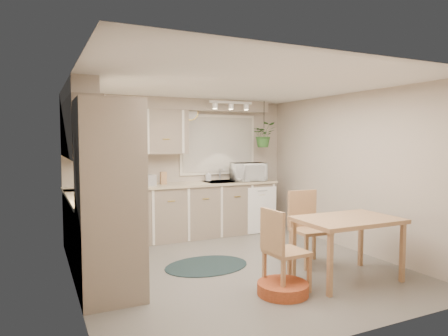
{
  "coord_description": "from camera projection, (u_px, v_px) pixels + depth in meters",
  "views": [
    {
      "loc": [
        -2.38,
        -4.63,
        1.68
      ],
      "look_at": [
        0.09,
        0.55,
        1.28
      ],
      "focal_mm": 32.0,
      "sensor_mm": 36.0,
      "label": 1
    }
  ],
  "objects": [
    {
      "name": "floor",
      "position": [
        236.0,
        267.0,
        5.31
      ],
      "size": [
        4.2,
        4.2,
        0.0
      ],
      "primitive_type": "plane",
      "color": "#625E56",
      "rests_on": "ground"
    },
    {
      "name": "ceiling",
      "position": [
        236.0,
        84.0,
        5.14
      ],
      "size": [
        4.2,
        4.2,
        0.0
      ],
      "primitive_type": "plane",
      "color": "white",
      "rests_on": "wall_back"
    },
    {
      "name": "wall_back",
      "position": [
        182.0,
        167.0,
        7.12
      ],
      "size": [
        4.0,
        0.04,
        2.4
      ],
      "primitive_type": "cube",
      "color": "#B3A494",
      "rests_on": "floor"
    },
    {
      "name": "wall_front",
      "position": [
        350.0,
        198.0,
        3.33
      ],
      "size": [
        4.0,
        0.04,
        2.4
      ],
      "primitive_type": "cube",
      "color": "#B3A494",
      "rests_on": "floor"
    },
    {
      "name": "wall_left",
      "position": [
        73.0,
        184.0,
        4.37
      ],
      "size": [
        0.04,
        4.2,
        2.4
      ],
      "primitive_type": "cube",
      "color": "#B3A494",
      "rests_on": "floor"
    },
    {
      "name": "wall_right",
      "position": [
        352.0,
        172.0,
        6.08
      ],
      "size": [
        0.04,
        4.2,
        2.4
      ],
      "primitive_type": "cube",
      "color": "#B3A494",
      "rests_on": "floor"
    },
    {
      "name": "base_cab_left",
      "position": [
        93.0,
        232.0,
        5.34
      ],
      "size": [
        0.6,
        1.85,
        0.9
      ],
      "primitive_type": "cube",
      "color": "gray",
      "rests_on": "floor"
    },
    {
      "name": "base_cab_back",
      "position": [
        177.0,
        212.0,
        6.81
      ],
      "size": [
        3.6,
        0.6,
        0.9
      ],
      "primitive_type": "cube",
      "color": "gray",
      "rests_on": "floor"
    },
    {
      "name": "counter_left",
      "position": [
        93.0,
        198.0,
        5.31
      ],
      "size": [
        0.64,
        1.89,
        0.04
      ],
      "primitive_type": "cube",
      "color": "beige",
      "rests_on": "base_cab_left"
    },
    {
      "name": "counter_back",
      "position": [
        177.0,
        185.0,
        6.77
      ],
      "size": [
        3.64,
        0.64,
        0.04
      ],
      "primitive_type": "cube",
      "color": "beige",
      "rests_on": "base_cab_back"
    },
    {
      "name": "oven_stack",
      "position": [
        110.0,
        201.0,
        4.18
      ],
      "size": [
        0.65,
        0.65,
        2.1
      ],
      "primitive_type": "cube",
      "color": "gray",
      "rests_on": "floor"
    },
    {
      "name": "wall_oven_face",
      "position": [
        140.0,
        199.0,
        4.32
      ],
      "size": [
        0.02,
        0.56,
        0.58
      ],
      "primitive_type": "cube",
      "color": "white",
      "rests_on": "oven_stack"
    },
    {
      "name": "upper_cab_left",
      "position": [
        79.0,
        129.0,
        5.3
      ],
      "size": [
        0.35,
        2.0,
        0.75
      ],
      "primitive_type": "cube",
      "color": "gray",
      "rests_on": "wall_left"
    },
    {
      "name": "upper_cab_back",
      "position": [
        127.0,
        131.0,
        6.49
      ],
      "size": [
        2.0,
        0.35,
        0.75
      ],
      "primitive_type": "cube",
      "color": "gray",
      "rests_on": "wall_back"
    },
    {
      "name": "soffit_left",
      "position": [
        77.0,
        93.0,
        5.26
      ],
      "size": [
        0.3,
        2.0,
        0.2
      ],
      "primitive_type": "cube",
      "color": "#B3A494",
      "rests_on": "wall_left"
    },
    {
      "name": "soffit_back",
      "position": [
        173.0,
        104.0,
        6.82
      ],
      "size": [
        3.6,
        0.3,
        0.2
      ],
      "primitive_type": "cube",
      "color": "#B3A494",
      "rests_on": "wall_back"
    },
    {
      "name": "cooktop",
      "position": [
        100.0,
        202.0,
        4.79
      ],
      "size": [
        0.52,
        0.58,
        0.02
      ],
      "primitive_type": "cube",
      "color": "white",
      "rests_on": "counter_left"
    },
    {
      "name": "range_hood",
      "position": [
        98.0,
        164.0,
        4.75
      ],
      "size": [
        0.4,
        0.6,
        0.14
      ],
      "primitive_type": "cube",
      "color": "white",
      "rests_on": "upper_cab_left"
    },
    {
      "name": "window_blinds",
      "position": [
        218.0,
        145.0,
        7.36
      ],
      "size": [
        1.4,
        0.02,
        1.0
      ],
      "primitive_type": "cube",
      "color": "beige",
      "rests_on": "wall_back"
    },
    {
      "name": "window_frame",
      "position": [
        218.0,
        145.0,
        7.37
      ],
      "size": [
        1.5,
        0.02,
        1.1
      ],
      "primitive_type": "cube",
      "color": "silver",
      "rests_on": "wall_back"
    },
    {
      "name": "sink",
      "position": [
        225.0,
        184.0,
        7.17
      ],
      "size": [
        0.7,
        0.48,
        0.1
      ],
      "primitive_type": "cube",
      "color": "#B5B7BD",
      "rests_on": "counter_back"
    },
    {
      "name": "dishwasher_front",
      "position": [
        262.0,
        210.0,
        7.18
      ],
      "size": [
        0.58,
        0.02,
        0.83
      ],
      "primitive_type": "cube",
      "color": "white",
      "rests_on": "base_cab_back"
    },
    {
      "name": "track_light_bar",
      "position": [
        231.0,
        102.0,
        6.84
      ],
      "size": [
        0.8,
        0.04,
        0.04
      ],
      "primitive_type": "cube",
      "color": "white",
      "rests_on": "ceiling"
    },
    {
      "name": "wall_clock",
      "position": [
        190.0,
        112.0,
        7.09
      ],
      "size": [
        0.3,
        0.03,
        0.3
      ],
      "primitive_type": "cylinder",
      "rotation": [
        1.57,
        0.0,
        0.0
      ],
      "color": "gold",
      "rests_on": "wall_back"
    },
    {
      "name": "dining_table",
      "position": [
        347.0,
        249.0,
        4.8
      ],
      "size": [
        1.21,
        0.81,
        0.75
      ],
      "primitive_type": "cube",
      "rotation": [
        0.0,
        0.0,
        -0.01
      ],
      "color": "tan",
      "rests_on": "floor"
    },
    {
      "name": "chair_left",
      "position": [
        287.0,
        250.0,
        4.45
      ],
      "size": [
        0.46,
        0.46,
        0.93
      ],
      "primitive_type": "cube",
      "rotation": [
        0.0,
        0.0,
        -1.52
      ],
      "color": "tan",
      "rests_on": "floor"
    },
    {
      "name": "chair_back",
      "position": [
        311.0,
        228.0,
        5.37
      ],
      "size": [
        0.49,
        0.49,
        0.99
      ],
      "primitive_type": "cube",
      "rotation": [
        0.0,
        0.0,
        3.08
      ],
      "color": "tan",
      "rests_on": "floor"
    },
    {
      "name": "braided_rug",
      "position": [
        207.0,
        266.0,
        5.34
      ],
      "size": [
        1.2,
        0.93,
        0.01
      ],
      "primitive_type": "ellipsoid",
      "rotation": [
        0.0,
        0.0,
        0.06
      ],
      "color": "black",
      "rests_on": "floor"
    },
    {
      "name": "pet_bed",
      "position": [
        283.0,
        289.0,
        4.35
      ],
      "size": [
        0.65,
        0.65,
        0.13
      ],
      "primitive_type": "cylinder",
      "rotation": [
        0.0,
        0.0,
        -0.17
      ],
      "color": "#C54F27",
      "rests_on": "floor"
    },
    {
      "name": "microwave",
      "position": [
        248.0,
        170.0,
        7.24
      ],
      "size": [
        0.64,
        0.43,
        0.4
      ],
      "primitive_type": "imported",
      "rotation": [
        0.0,
        0.0,
        -0.17
      ],
      "color": "white",
      "rests_on": "counter_back"
    },
    {
      "name": "soap_bottle",
      "position": [
        208.0,
        179.0,
        7.19
      ],
      "size": [
        0.13,
        0.21,
        0.09
      ],
      "primitive_type": "imported",
      "rotation": [
        0.0,
        0.0,
        -0.23
      ],
      "color": "white",
      "rests_on": "counter_back"
    },
    {
      "name": "hanging_plant",
      "position": [
        264.0,
        138.0,
        7.34
      ],
      "size": [
        0.55,
        0.57,
        0.36
      ],
      "primitive_type": "imported",
      "rotation": [
        0.0,
        0.0,
        -0.35
      ],
      "color": "#2E5E25",
      "rests_on": "ceiling"
    },
    {
      "name": "coffee_maker",
      "position": [
        124.0,
        176.0,
        6.39
      ],
      "size": [
        0.23,
        0.26,
        0.35
      ],
      "primitive_type": "cube",
      "rotation": [
        0.0,
        0.0,
        0.14
      ],
      "color": "black",
      "rests_on": "counter_back"
    },
    {
      "name": "toaster",
      "position": [
        147.0,
        180.0,
        6.57
      ],
      "size": [
        0.28,
        0.16,
        0.17
      ],
      "primitive_type": "cube",
      "rotation": [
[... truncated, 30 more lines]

